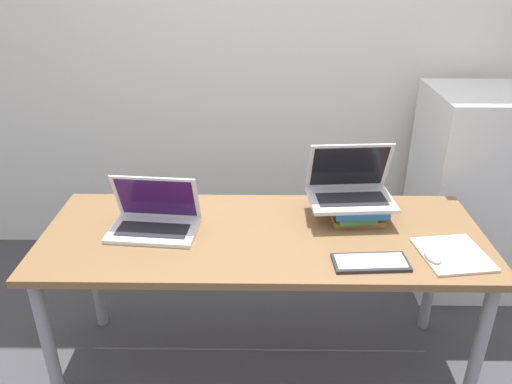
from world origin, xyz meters
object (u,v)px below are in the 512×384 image
(laptop_left, at_px, (155,219))
(book_stack, at_px, (354,207))
(notepad, at_px, (453,254))
(laptop_on_books, at_px, (350,188))
(mouse, at_px, (433,256))
(mini_fridge, at_px, (474,192))
(wireless_keyboard, at_px, (371,262))

(laptop_left, xyz_separation_m, book_stack, (0.82, 0.12, -0.01))
(laptop_left, height_order, notepad, laptop_left)
(laptop_on_books, relative_size, mouse, 3.37)
(book_stack, distance_m, mini_fridge, 0.96)
(laptop_on_books, xyz_separation_m, notepad, (0.34, -0.31, -0.12))
(notepad, bearing_deg, mini_fridge, 63.08)
(book_stack, bearing_deg, notepad, -43.51)
(laptop_left, height_order, laptop_on_books, laptop_on_books)
(book_stack, relative_size, mini_fridge, 0.25)
(mouse, bearing_deg, mini_fridge, 59.55)
(book_stack, bearing_deg, laptop_left, -171.57)
(laptop_on_books, height_order, mouse, laptop_on_books)
(mini_fridge, bearing_deg, laptop_left, -156.60)
(book_stack, distance_m, mouse, 0.40)
(laptop_on_books, bearing_deg, book_stack, -29.38)
(laptop_left, distance_m, book_stack, 0.83)
(wireless_keyboard, relative_size, notepad, 1.00)
(laptop_on_books, bearing_deg, mouse, -52.74)
(wireless_keyboard, bearing_deg, mini_fridge, 50.72)
(notepad, bearing_deg, laptop_left, 171.06)
(wireless_keyboard, bearing_deg, laptop_left, 163.93)
(mouse, relative_size, mini_fridge, 0.10)
(notepad, xyz_separation_m, mini_fridge, (0.44, 0.86, -0.16))
(laptop_on_books, xyz_separation_m, wireless_keyboard, (0.03, -0.37, -0.12))
(laptop_left, relative_size, book_stack, 1.31)
(laptop_left, xyz_separation_m, notepad, (1.13, -0.18, -0.04))
(laptop_on_books, height_order, wireless_keyboard, laptop_on_books)
(wireless_keyboard, distance_m, mouse, 0.23)
(laptop_left, bearing_deg, mouse, -10.90)
(laptop_left, distance_m, laptop_on_books, 0.81)
(mini_fridge, bearing_deg, wireless_keyboard, -129.28)
(notepad, height_order, mini_fridge, mini_fridge)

